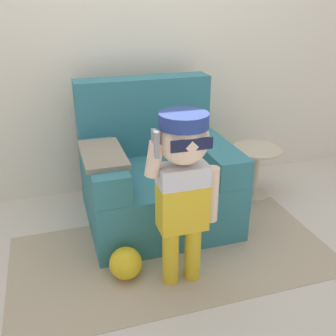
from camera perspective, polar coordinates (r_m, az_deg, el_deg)
ground_plane at (r=2.89m, az=-1.26°, el=-7.28°), size 10.00×10.00×0.00m
wall_back at (r=3.09m, az=-4.95°, el=20.21°), size 10.00×0.05×2.60m
armchair at (r=2.79m, az=-1.99°, el=-0.84°), size 0.99×0.91×0.96m
person_child at (r=1.99m, az=2.23°, el=-1.09°), size 0.40×0.30×0.98m
side_table at (r=3.17m, az=12.47°, el=0.11°), size 0.39×0.39×0.41m
rug at (r=2.52m, az=0.79°, el=-12.43°), size 1.97×0.98×0.01m
toy_ball at (r=2.32m, az=-6.16°, el=-13.58°), size 0.19×0.19×0.19m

